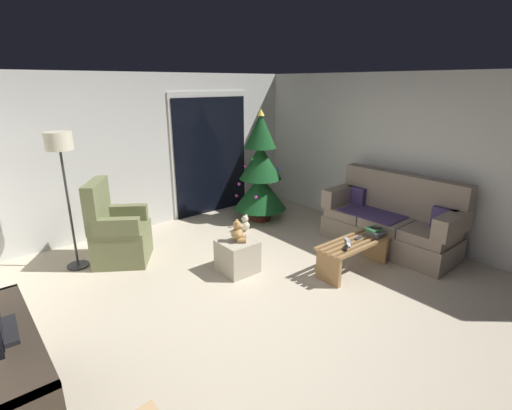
# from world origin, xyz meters

# --- Properties ---
(ground_plane) EXTENTS (7.00, 7.00, 0.00)m
(ground_plane) POSITION_xyz_m (0.00, 0.00, 0.00)
(ground_plane) COLOR beige
(wall_back) EXTENTS (5.72, 0.12, 2.50)m
(wall_back) POSITION_xyz_m (0.00, 3.06, 1.25)
(wall_back) COLOR silver
(wall_back) RESTS_ON ground
(wall_right) EXTENTS (0.12, 6.00, 2.50)m
(wall_right) POSITION_xyz_m (2.86, 0.00, 1.25)
(wall_right) COLOR silver
(wall_right) RESTS_ON ground
(patio_door_frame) EXTENTS (1.60, 0.02, 2.20)m
(patio_door_frame) POSITION_xyz_m (1.21, 2.99, 1.10)
(patio_door_frame) COLOR silver
(patio_door_frame) RESTS_ON ground
(patio_door_glass) EXTENTS (1.50, 0.02, 2.10)m
(patio_door_glass) POSITION_xyz_m (1.21, 2.97, 1.05)
(patio_door_glass) COLOR black
(patio_door_glass) RESTS_ON ground
(couch) EXTENTS (0.82, 1.96, 1.08)m
(couch) POSITION_xyz_m (2.32, -0.10, 0.40)
(couch) COLOR gray
(couch) RESTS_ON ground
(coffee_table) EXTENTS (1.10, 0.40, 0.42)m
(coffee_table) POSITION_xyz_m (1.27, -0.22, 0.28)
(coffee_table) COLOR #9E7547
(coffee_table) RESTS_ON ground
(remote_silver) EXTENTS (0.12, 0.16, 0.02)m
(remote_silver) POSITION_xyz_m (1.20, -0.17, 0.43)
(remote_silver) COLOR #ADADB2
(remote_silver) RESTS_ON coffee_table
(remote_black) EXTENTS (0.16, 0.12, 0.02)m
(remote_black) POSITION_xyz_m (0.99, -0.30, 0.43)
(remote_black) COLOR black
(remote_black) RESTS_ON coffee_table
(remote_graphite) EXTENTS (0.16, 0.07, 0.02)m
(remote_graphite) POSITION_xyz_m (1.38, -0.20, 0.43)
(remote_graphite) COLOR #333338
(remote_graphite) RESTS_ON coffee_table
(remote_white) EXTENTS (0.15, 0.13, 0.02)m
(remote_white) POSITION_xyz_m (1.10, -0.26, 0.43)
(remote_white) COLOR silver
(remote_white) RESTS_ON coffee_table
(book_stack) EXTENTS (0.25, 0.23, 0.10)m
(book_stack) POSITION_xyz_m (1.64, -0.28, 0.47)
(book_stack) COLOR #4C4C51
(book_stack) RESTS_ON coffee_table
(cell_phone) EXTENTS (0.13, 0.16, 0.01)m
(cell_phone) POSITION_xyz_m (1.63, -0.29, 0.53)
(cell_phone) COLOR black
(cell_phone) RESTS_ON book_stack
(christmas_tree) EXTENTS (0.92, 0.92, 1.94)m
(christmas_tree) POSITION_xyz_m (1.60, 2.03, 0.86)
(christmas_tree) COLOR #4C1E19
(christmas_tree) RESTS_ON ground
(armchair) EXTENTS (0.95, 0.95, 1.13)m
(armchair) POSITION_xyz_m (-0.96, 2.01, 0.40)
(armchair) COLOR olive
(armchair) RESTS_ON ground
(floor_lamp) EXTENTS (0.32, 0.32, 1.78)m
(floor_lamp) POSITION_xyz_m (-1.46, 2.19, 1.51)
(floor_lamp) COLOR #2D2D30
(floor_lamp) RESTS_ON ground
(media_shelf) EXTENTS (0.40, 1.40, 0.77)m
(media_shelf) POSITION_xyz_m (-2.53, -0.24, 0.37)
(media_shelf) COLOR #382D23
(media_shelf) RESTS_ON ground
(ottoman) EXTENTS (0.44, 0.44, 0.42)m
(ottoman) POSITION_xyz_m (0.11, 0.72, 0.21)
(ottoman) COLOR #B2A893
(ottoman) RESTS_ON ground
(teddy_bear_honey) EXTENTS (0.22, 0.21, 0.29)m
(teddy_bear_honey) POSITION_xyz_m (0.11, 0.71, 0.54)
(teddy_bear_honey) COLOR tan
(teddy_bear_honey) RESTS_ON ottoman
(teddy_bear_cream_by_tree) EXTENTS (0.21, 0.21, 0.29)m
(teddy_bear_cream_by_tree) POSITION_xyz_m (1.03, 1.76, 0.12)
(teddy_bear_cream_by_tree) COLOR beige
(teddy_bear_cream_by_tree) RESTS_ON ground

